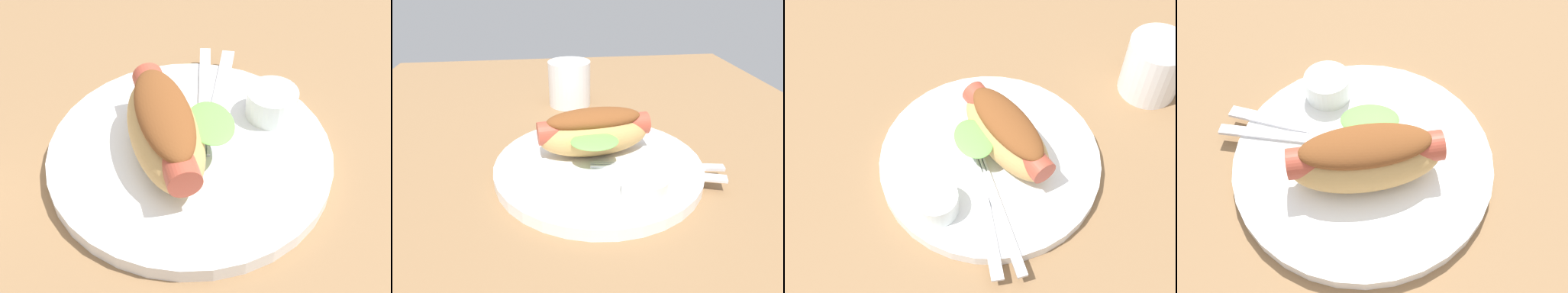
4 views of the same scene
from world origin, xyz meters
TOP-DOWN VIEW (x-y plane):
  - ground_plane at (0.00, 0.00)cm, footprint 120.00×90.00cm
  - plate at (2.34, 0.79)cm, footprint 27.44×27.44cm
  - hot_dog at (0.15, 0.50)cm, footprint 10.55×15.77cm
  - sauce_ramekin at (11.24, 4.66)cm, footprint 5.19×5.19cm
  - fork at (4.98, 8.35)cm, footprint 4.00×17.10cm
  - knife at (6.96, 9.30)cm, footprint 5.25×13.09cm
  - drinking_cup at (-23.20, -1.05)cm, footprint 8.00×8.00cm

SIDE VIEW (x-z plane):
  - ground_plane at x=0.00cm, z-range -1.80..0.00cm
  - plate at x=2.34cm, z-range 0.00..1.60cm
  - knife at x=6.96cm, z-range 1.60..1.96cm
  - fork at x=4.98cm, z-range 1.60..2.00cm
  - sauce_ramekin at x=11.24cm, z-range 1.60..4.56cm
  - drinking_cup at x=-23.20cm, z-range 0.00..8.47cm
  - hot_dog at x=0.15cm, z-range 1.79..8.23cm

